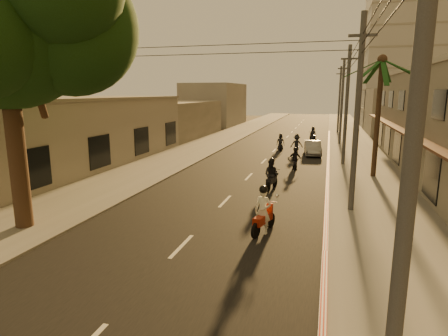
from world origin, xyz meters
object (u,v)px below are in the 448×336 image
at_px(broadleaf_tree, 13,13).
at_px(scooter_far_a, 280,143).
at_px(scooter_red, 263,212).
at_px(scooter_mid_a, 272,175).
at_px(scooter_mid_b, 295,160).
at_px(scooter_far_c, 313,134).
at_px(palm_tree, 382,67).
at_px(parked_car, 313,148).
at_px(scooter_far_b, 297,145).

bearing_deg(broadleaf_tree, scooter_far_a, 73.40).
distance_m(scooter_red, scooter_mid_a, 6.92).
height_order(scooter_mid_b, scooter_far_c, scooter_far_c).
bearing_deg(scooter_mid_a, palm_tree, 48.64).
relative_size(palm_tree, parked_car, 2.05).
bearing_deg(broadleaf_tree, scooter_far_b, 68.66).
xyz_separation_m(palm_tree, scooter_far_a, (-7.44, 10.19, -6.39)).
xyz_separation_m(scooter_mid_a, parked_car, (1.75, 13.24, -0.22)).
relative_size(scooter_far_a, scooter_far_b, 0.91).
bearing_deg(parked_car, scooter_mid_b, -104.46).
bearing_deg(scooter_mid_a, scooter_far_b, 98.03).
bearing_deg(scooter_far_a, broadleaf_tree, -117.60).
distance_m(scooter_far_a, scooter_far_b, 2.20).
distance_m(palm_tree, scooter_red, 14.44).
relative_size(palm_tree, scooter_mid_b, 4.88).
bearing_deg(scooter_far_b, scooter_far_c, 75.26).
xyz_separation_m(broadleaf_tree, scooter_red, (9.26, 1.99, -7.59)).
relative_size(scooter_far_b, scooter_far_c, 1.12).
bearing_deg(scooter_far_c, scooter_red, -115.53).
relative_size(scooter_red, scooter_mid_a, 1.04).
height_order(scooter_mid_a, parked_car, scooter_mid_a).
xyz_separation_m(scooter_far_a, scooter_far_b, (1.67, -1.43, 0.08)).
distance_m(palm_tree, scooter_far_b, 12.25).
relative_size(scooter_far_a, scooter_far_c, 1.02).
height_order(scooter_mid_b, parked_car, scooter_mid_b).
distance_m(scooter_mid_a, scooter_mid_b, 6.31).
bearing_deg(scooter_far_a, scooter_mid_a, -95.72).
bearing_deg(scooter_red, scooter_far_b, 106.89).
height_order(scooter_far_b, parked_car, scooter_far_b).
relative_size(scooter_mid_a, scooter_far_c, 1.15).
distance_m(scooter_mid_a, parked_car, 13.35).
bearing_deg(scooter_far_c, scooter_mid_a, -117.52).
bearing_deg(scooter_mid_b, palm_tree, -22.63).
relative_size(scooter_mid_b, parked_car, 0.42).
height_order(scooter_mid_a, scooter_far_a, scooter_mid_a).
relative_size(broadleaf_tree, scooter_far_b, 6.50).
distance_m(palm_tree, scooter_far_a, 14.15).
distance_m(palm_tree, scooter_mid_b, 8.39).
bearing_deg(broadleaf_tree, scooter_far_c, 73.16).
bearing_deg(scooter_red, scooter_far_a, 111.13).
relative_size(palm_tree, scooter_red, 4.11).
relative_size(broadleaf_tree, scooter_far_c, 7.29).
bearing_deg(scooter_far_b, scooter_red, -97.66).
bearing_deg(scooter_far_a, scooter_mid_b, -87.31).
bearing_deg(scooter_mid_b, scooter_far_b, 84.89).
bearing_deg(scooter_far_b, scooter_mid_b, -95.01).
relative_size(scooter_mid_a, scooter_far_b, 1.03).
bearing_deg(scooter_far_a, parked_car, -42.57).
relative_size(scooter_red, parked_car, 0.50).
bearing_deg(scooter_mid_b, scooter_mid_a, -105.92).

